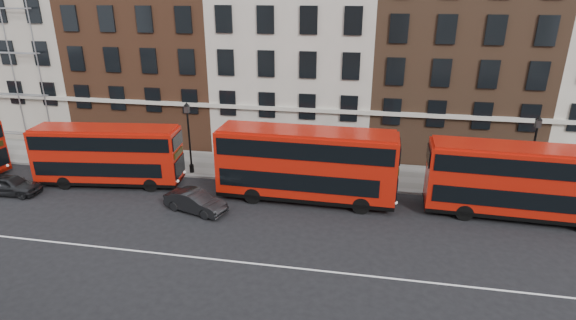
% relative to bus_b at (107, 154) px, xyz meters
% --- Properties ---
extents(ground, '(120.00, 120.00, 0.00)m').
position_rel_bus_b_xyz_m(ground, '(11.32, -5.73, -2.25)').
color(ground, black).
rests_on(ground, ground).
extents(pavement, '(80.00, 5.00, 0.15)m').
position_rel_bus_b_xyz_m(pavement, '(11.32, 4.77, -2.18)').
color(pavement, gray).
rests_on(pavement, ground).
extents(kerb, '(80.00, 0.30, 0.16)m').
position_rel_bus_b_xyz_m(kerb, '(11.32, 2.27, -2.17)').
color(kerb, gray).
rests_on(kerb, ground).
extents(road_centre_line, '(70.00, 0.12, 0.01)m').
position_rel_bus_b_xyz_m(road_centre_line, '(11.32, -7.73, -2.25)').
color(road_centre_line, white).
rests_on(road_centre_line, ground).
extents(building_terrace, '(64.00, 11.95, 22.00)m').
position_rel_bus_b_xyz_m(building_terrace, '(11.01, 12.15, 7.99)').
color(building_terrace, '#B0A898').
rests_on(building_terrace, ground).
extents(bus_b, '(10.21, 3.59, 4.20)m').
position_rel_bus_b_xyz_m(bus_b, '(0.00, 0.00, 0.00)').
color(bus_b, '#B61609').
rests_on(bus_b, ground).
extents(bus_c, '(11.45, 2.99, 4.78)m').
position_rel_bus_b_xyz_m(bus_c, '(13.86, 0.00, 0.31)').
color(bus_c, '#B61609').
rests_on(bus_c, ground).
extents(bus_d, '(10.81, 3.03, 4.50)m').
position_rel_bus_b_xyz_m(bus_d, '(26.67, 0.01, 0.16)').
color(bus_d, '#B61609').
rests_on(bus_d, ground).
extents(car_rear, '(4.04, 1.74, 1.36)m').
position_rel_bus_b_xyz_m(car_rear, '(-5.71, -2.75, -1.57)').
color(car_rear, black).
rests_on(car_rear, ground).
extents(car_front, '(4.27, 2.54, 1.33)m').
position_rel_bus_b_xyz_m(car_front, '(7.44, -2.86, -1.59)').
color(car_front, black).
rests_on(car_front, ground).
extents(lamp_post_left, '(0.44, 0.44, 5.33)m').
position_rel_bus_b_xyz_m(lamp_post_left, '(4.92, 2.78, 0.83)').
color(lamp_post_left, black).
rests_on(lamp_post_left, pavement).
extents(lamp_post_right, '(0.44, 0.44, 5.33)m').
position_rel_bus_b_xyz_m(lamp_post_right, '(28.22, 3.43, 0.83)').
color(lamp_post_right, black).
rests_on(lamp_post_right, pavement).
extents(iron_railings, '(6.60, 0.06, 1.00)m').
position_rel_bus_b_xyz_m(iron_railings, '(11.32, 6.97, -1.60)').
color(iron_railings, black).
rests_on(iron_railings, pavement).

